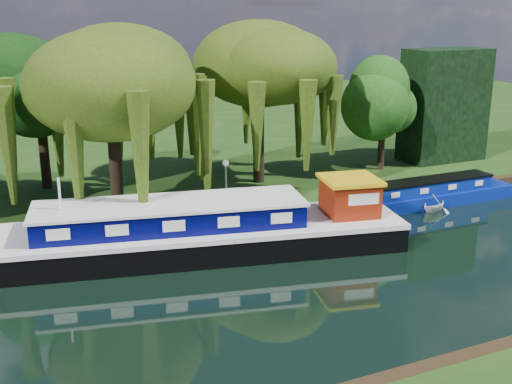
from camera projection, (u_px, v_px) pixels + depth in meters
name	position (u px, v px, depth m)	size (l,w,h in m)	color
ground	(307.00, 280.00, 27.78)	(120.00, 120.00, 0.00)	black
far_bank	(122.00, 135.00, 57.33)	(120.00, 52.00, 0.45)	#1A370F
dutch_barge	(198.00, 232.00, 30.59)	(20.64, 8.61, 4.25)	black
narrowboat	(430.00, 195.00, 38.06)	(11.61, 2.02, 1.69)	navy
white_cruiser	(434.00, 211.00, 37.02)	(1.84, 2.13, 1.12)	silver
willow_left	(110.00, 84.00, 33.71)	(8.01, 8.01, 9.60)	black
willow_right	(259.00, 77.00, 39.64)	(7.56, 7.56, 9.21)	black
tree_far_mid	(38.00, 92.00, 38.41)	(5.27, 5.27, 8.63)	black
tree_far_right	(384.00, 103.00, 43.27)	(4.09, 4.09, 6.69)	black
conifer_hedge	(444.00, 105.00, 46.34)	(6.00, 3.00, 8.00)	black
lamppost	(226.00, 170.00, 36.44)	(0.36, 0.36, 2.56)	silver
mooring_posts	(224.00, 207.00, 34.63)	(19.16, 0.16, 1.00)	silver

